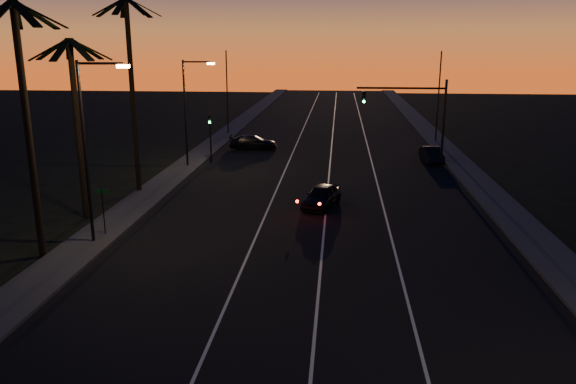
# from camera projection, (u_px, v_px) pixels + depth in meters

# --- Properties ---
(road) EXTENTS (20.00, 170.00, 0.01)m
(road) POSITION_uv_depth(u_px,v_px,m) (319.00, 196.00, 36.89)
(road) COLOR black
(road) RESTS_ON ground
(sidewalk_left) EXTENTS (2.40, 170.00, 0.16)m
(sidewalk_left) POSITION_uv_depth(u_px,v_px,m) (154.00, 191.00, 37.86)
(sidewalk_left) COLOR #3A3A37
(sidewalk_left) RESTS_ON ground
(sidewalk_right) EXTENTS (2.40, 170.00, 0.16)m
(sidewalk_right) POSITION_uv_depth(u_px,v_px,m) (494.00, 199.00, 35.89)
(sidewalk_right) COLOR #3A3A37
(sidewalk_right) RESTS_ON ground
(lane_stripe_left) EXTENTS (0.12, 160.00, 0.01)m
(lane_stripe_left) POSITION_uv_depth(u_px,v_px,m) (274.00, 195.00, 37.15)
(lane_stripe_left) COLOR silver
(lane_stripe_left) RESTS_ON road
(lane_stripe_mid) EXTENTS (0.12, 160.00, 0.01)m
(lane_stripe_mid) POSITION_uv_depth(u_px,v_px,m) (327.00, 196.00, 36.85)
(lane_stripe_mid) COLOR silver
(lane_stripe_mid) RESTS_ON road
(lane_stripe_right) EXTENTS (0.12, 160.00, 0.01)m
(lane_stripe_right) POSITION_uv_depth(u_px,v_px,m) (381.00, 197.00, 36.54)
(lane_stripe_right) COLOR silver
(lane_stripe_right) RESTS_ON road
(palm_near) EXTENTS (4.25, 4.16, 11.53)m
(palm_near) POSITION_uv_depth(u_px,v_px,m) (25.00, 106.00, 24.63)
(palm_near) COLOR black
(palm_near) RESTS_ON ground
(palm_mid) EXTENTS (4.25, 4.16, 10.03)m
(palm_mid) POSITION_uv_depth(u_px,v_px,m) (76.00, 109.00, 30.67)
(palm_mid) COLOR black
(palm_mid) RESTS_ON ground
(palm_far) EXTENTS (4.25, 4.16, 12.53)m
(palm_far) POSITION_uv_depth(u_px,v_px,m) (131.00, 78.00, 36.01)
(palm_far) COLOR black
(palm_far) RESTS_ON ground
(streetlight_left_near) EXTENTS (2.55, 0.26, 9.00)m
(streetlight_left_near) POSITION_uv_depth(u_px,v_px,m) (90.00, 139.00, 26.84)
(streetlight_left_near) COLOR black
(streetlight_left_near) RESTS_ON ground
(streetlight_left_far) EXTENTS (2.55, 0.26, 8.50)m
(streetlight_left_far) POSITION_uv_depth(u_px,v_px,m) (189.00, 105.00, 44.23)
(streetlight_left_far) COLOR black
(streetlight_left_far) RESTS_ON ground
(street_sign) EXTENTS (0.70, 0.06, 2.60)m
(street_sign) POSITION_uv_depth(u_px,v_px,m) (103.00, 206.00, 28.76)
(street_sign) COLOR black
(street_sign) RESTS_ON ground
(signal_mast) EXTENTS (7.10, 0.41, 7.00)m
(signal_mast) POSITION_uv_depth(u_px,v_px,m) (415.00, 108.00, 44.65)
(signal_mast) COLOR black
(signal_mast) RESTS_ON ground
(signal_post) EXTENTS (0.28, 0.37, 4.20)m
(signal_post) POSITION_uv_depth(u_px,v_px,m) (210.00, 128.00, 46.59)
(signal_post) COLOR black
(signal_post) RESTS_ON ground
(far_pole_left) EXTENTS (0.14, 0.14, 9.00)m
(far_pole_left) POSITION_uv_depth(u_px,v_px,m) (227.00, 93.00, 60.76)
(far_pole_left) COLOR black
(far_pole_left) RESTS_ON ground
(far_pole_right) EXTENTS (0.14, 0.14, 9.00)m
(far_pole_right) POSITION_uv_depth(u_px,v_px,m) (438.00, 97.00, 55.94)
(far_pole_right) COLOR black
(far_pole_right) RESTS_ON ground
(lead_car) EXTENTS (2.79, 4.71, 1.36)m
(lead_car) POSITION_uv_depth(u_px,v_px,m) (322.00, 196.00, 34.32)
(lead_car) COLOR black
(lead_car) RESTS_ON road
(right_car) EXTENTS (1.69, 3.98, 1.28)m
(right_car) POSITION_uv_depth(u_px,v_px,m) (432.00, 155.00, 47.23)
(right_car) COLOR black
(right_car) RESTS_ON road
(cross_car) EXTENTS (4.65, 2.13, 1.32)m
(cross_car) POSITION_uv_depth(u_px,v_px,m) (253.00, 142.00, 53.05)
(cross_car) COLOR black
(cross_car) RESTS_ON road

